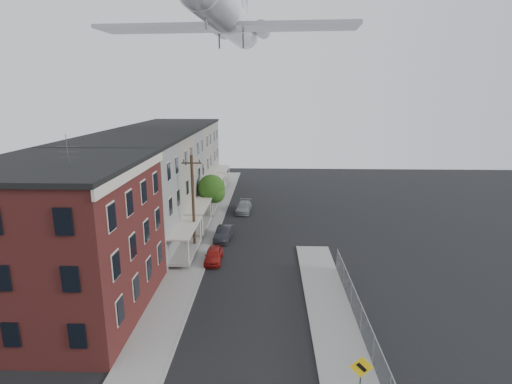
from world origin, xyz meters
TOP-DOWN VIEW (x-y plane):
  - sidewalk_left at (-5.50, 24.00)m, footprint 3.00×62.00m
  - sidewalk_right at (5.50, 6.00)m, footprint 3.00×26.00m
  - curb_left at (-4.05, 24.00)m, footprint 0.15×62.00m
  - curb_right at (4.05, 6.00)m, footprint 0.15×26.00m
  - corner_building at (-12.00, 7.00)m, footprint 10.31×12.30m
  - row_house_a at (-11.96, 16.50)m, footprint 11.98×7.00m
  - row_house_b at (-11.96, 23.50)m, footprint 11.98×7.00m
  - row_house_c at (-11.96, 30.50)m, footprint 11.98×7.00m
  - row_house_d at (-11.96, 37.50)m, footprint 11.98×7.00m
  - row_house_e at (-11.96, 44.50)m, footprint 11.98×7.00m
  - chainlink_fence at (7.00, 5.00)m, footprint 0.06×18.06m
  - warning_sign at (5.60, -1.03)m, footprint 1.10×0.11m
  - utility_pole at (-5.60, 18.00)m, footprint 1.80×0.26m
  - street_tree at (-5.27, 27.92)m, footprint 3.22×3.20m
  - car_near at (-3.48, 15.43)m, footprint 1.53×3.60m
  - car_mid at (-3.19, 20.88)m, footprint 1.77×4.10m
  - car_far at (-1.80, 30.46)m, footprint 1.99×4.39m
  - airplane at (-2.93, 28.32)m, footprint 26.50×30.26m

SIDE VIEW (x-z plane):
  - sidewalk_left at x=-5.50m, z-range 0.00..0.12m
  - sidewalk_right at x=5.50m, z-range 0.00..0.12m
  - curb_left at x=-4.05m, z-range 0.00..0.14m
  - curb_right at x=4.05m, z-range 0.00..0.14m
  - car_near at x=-3.48m, z-range 0.00..1.22m
  - car_far at x=-1.80m, z-range 0.00..1.25m
  - car_mid at x=-3.19m, z-range 0.00..1.31m
  - chainlink_fence at x=7.00m, z-range 0.05..1.95m
  - warning_sign at x=5.60m, z-range 0.48..3.28m
  - street_tree at x=-5.27m, z-range 0.85..6.05m
  - utility_pole at x=-5.60m, z-range 0.17..9.17m
  - row_house_a at x=-11.96m, z-range -0.02..10.28m
  - row_house_b at x=-11.96m, z-range -0.02..10.28m
  - row_house_c at x=-11.96m, z-range -0.02..10.28m
  - row_house_d at x=-11.96m, z-range -0.02..10.28m
  - row_house_e at x=-11.96m, z-range -0.02..10.28m
  - corner_building at x=-12.00m, z-range -0.91..11.24m
  - airplane at x=-2.93m, z-range 17.55..26.30m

